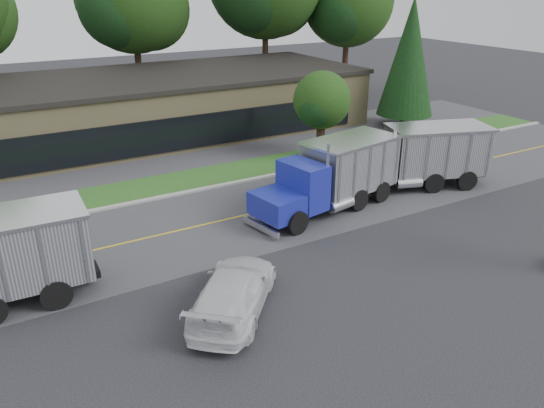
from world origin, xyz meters
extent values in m
plane|color=#37373C|center=(0.00, 0.00, 0.00)|extent=(140.00, 140.00, 0.00)
cube|color=#515155|center=(0.00, 9.00, 0.00)|extent=(60.00, 8.00, 0.02)
cube|color=gold|center=(0.00, 9.00, 0.00)|extent=(60.00, 0.12, 0.01)
cube|color=#9E9E99|center=(0.00, 13.20, 0.00)|extent=(60.00, 0.30, 0.12)
cube|color=#2C5A1E|center=(0.00, 15.00, 0.00)|extent=(60.00, 3.40, 0.03)
cube|color=#515155|center=(0.00, 20.00, 0.00)|extent=(60.00, 7.00, 0.02)
cube|color=tan|center=(2.00, 26.00, 2.00)|extent=(32.00, 12.00, 4.00)
cylinder|color=#382619|center=(4.00, 34.00, 2.55)|extent=(0.56, 0.56, 5.09)
sphere|color=#19390F|center=(5.75, 35.16, 8.29)|extent=(6.98, 6.98, 6.98)
sphere|color=black|center=(2.55, 33.13, 8.58)|extent=(6.40, 6.40, 6.40)
cylinder|color=#382619|center=(16.00, 33.00, 2.88)|extent=(0.56, 0.56, 5.77)
cylinder|color=#382619|center=(24.00, 31.00, 2.37)|extent=(0.56, 0.56, 4.74)
sphere|color=#19390F|center=(24.00, 31.00, 8.81)|extent=(8.68, 8.68, 8.68)
sphere|color=#19390F|center=(25.63, 32.08, 7.73)|extent=(6.51, 6.51, 6.51)
sphere|color=black|center=(22.64, 30.19, 8.00)|extent=(5.96, 5.96, 5.96)
cylinder|color=#382619|center=(20.00, 18.00, 0.50)|extent=(0.44, 0.44, 1.00)
cone|color=black|center=(20.00, 18.00, 5.33)|extent=(4.27, 4.27, 8.73)
cylinder|color=#382619|center=(10.00, 15.00, 0.99)|extent=(0.56, 0.56, 1.99)
sphere|color=#19390F|center=(10.00, 15.00, 3.70)|extent=(3.64, 3.64, 3.64)
sphere|color=#19390F|center=(10.68, 15.45, 3.24)|extent=(2.73, 2.73, 2.73)
sphere|color=black|center=(9.43, 14.66, 3.35)|extent=(2.50, 2.50, 2.50)
cube|color=silver|center=(-9.44, 6.44, 2.02)|extent=(5.82, 2.72, 2.50)
cylinder|color=black|center=(-8.98, 7.57, 0.57)|extent=(1.11, 0.39, 1.10)
cylinder|color=black|center=(-9.07, 5.27, 0.57)|extent=(1.11, 0.39, 1.10)
cube|color=black|center=(5.53, 7.71, 0.57)|extent=(8.03, 2.37, 0.28)
cube|color=#1B2397|center=(2.12, 7.10, 1.12)|extent=(2.28, 2.60, 1.10)
cube|color=#1B2397|center=(3.66, 7.38, 1.72)|extent=(1.78, 2.60, 2.20)
cube|color=black|center=(3.06, 7.27, 2.12)|extent=(0.42, 2.08, 0.90)
cube|color=silver|center=(6.90, 7.95, 2.02)|extent=(5.13, 3.29, 2.50)
cube|color=silver|center=(6.90, 7.95, 3.32)|extent=(5.31, 3.47, 0.12)
cylinder|color=black|center=(2.09, 8.27, 0.57)|extent=(1.14, 0.54, 1.10)
cylinder|color=black|center=(2.49, 6.00, 0.57)|extent=(1.14, 0.54, 1.10)
cylinder|color=black|center=(7.04, 9.14, 0.57)|extent=(1.14, 0.54, 1.10)
cylinder|color=black|center=(7.44, 6.88, 0.57)|extent=(1.14, 0.54, 1.10)
cube|color=black|center=(11.08, 7.99, 0.57)|extent=(8.77, 3.88, 0.28)
cube|color=black|center=(7.42, 9.26, 1.12)|extent=(2.77, 2.87, 1.10)
cube|color=black|center=(9.07, 8.69, 1.72)|extent=(2.26, 2.78, 2.20)
cube|color=black|center=(8.42, 8.91, 2.12)|extent=(0.75, 2.00, 0.90)
cube|color=silver|center=(12.55, 7.47, 2.02)|extent=(5.87, 4.12, 2.50)
cube|color=silver|center=(12.55, 7.47, 3.32)|extent=(6.06, 4.31, 0.12)
cylinder|color=black|center=(7.98, 10.28, 0.57)|extent=(1.15, 0.69, 1.10)
cylinder|color=black|center=(7.22, 8.11, 0.57)|extent=(1.15, 0.69, 1.10)
cylinder|color=black|center=(13.30, 8.43, 0.57)|extent=(1.15, 0.69, 1.10)
cylinder|color=black|center=(12.54, 6.26, 0.57)|extent=(1.15, 0.69, 1.10)
imported|color=silver|center=(-2.69, 1.98, 0.79)|extent=(5.27, 5.57, 1.59)
camera|label=1|loc=(-9.37, -12.28, 10.80)|focal=35.00mm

